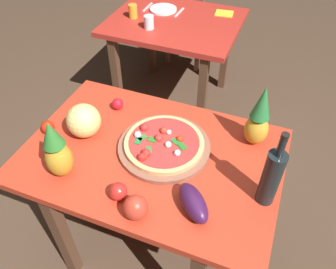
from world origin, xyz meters
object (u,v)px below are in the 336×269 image
object	(u,v)px
knife_utensil	(179,12)
drinking_glass_water	(149,22)
tomato_by_bottle	(118,104)
tomato_near_board	(118,191)
dinner_plate	(163,9)
dining_chair	(187,20)
pineapple_left	(57,152)
display_table	(152,167)
background_table	(174,33)
wine_bottle	(271,177)
eggplant	(193,203)
fork_utensil	(148,7)
pizza	(163,143)
napkin_folded	(224,13)
bell_pepper	(135,208)
tomato_beside_pepper	(48,127)
pizza_board	(164,147)
pineapple_right	(259,119)
drinking_glass_juice	(133,11)
melon	(84,121)

from	to	relation	value
knife_utensil	drinking_glass_water	bearing A→B (deg)	-107.39
tomato_by_bottle	tomato_near_board	world-z (taller)	tomato_near_board
dinner_plate	knife_utensil	size ratio (longest dim) A/B	1.22
dining_chair	tomato_near_board	world-z (taller)	tomato_near_board
dining_chair	tomato_by_bottle	size ratio (longest dim) A/B	13.64
pineapple_left	tomato_by_bottle	bearing A→B (deg)	87.78
knife_utensil	display_table	bearing A→B (deg)	-72.54
background_table	wine_bottle	bearing A→B (deg)	-56.83
eggplant	fork_utensil	bearing A→B (deg)	119.21
eggplant	dinner_plate	distance (m)	1.90
pizza	background_table	bearing A→B (deg)	108.21
drinking_glass_water	napkin_folded	size ratio (longest dim) A/B	0.69
pineapple_left	drinking_glass_water	world-z (taller)	pineapple_left
dining_chair	fork_utensil	bearing A→B (deg)	74.83
pizza	tomato_by_bottle	distance (m)	0.39
bell_pepper	drinking_glass_water	distance (m)	1.61
fork_utensil	napkin_folded	xyz separation A→B (m)	(0.62, 0.12, -0.00)
wine_bottle	tomato_beside_pepper	bearing A→B (deg)	179.24
pizza	eggplant	distance (m)	0.36
pizza_board	eggplant	bearing A→B (deg)	-49.32
pizza_board	eggplant	distance (m)	0.36
display_table	dining_chair	world-z (taller)	dining_chair
fork_utensil	napkin_folded	world-z (taller)	fork_utensil
pizza	bell_pepper	bearing A→B (deg)	-84.62
pineapple_right	napkin_folded	world-z (taller)	pineapple_right
tomato_by_bottle	drinking_glass_juice	size ratio (longest dim) A/B	0.60
drinking_glass_juice	dining_chair	bearing A→B (deg)	73.60
melon	fork_utensil	distance (m)	1.52
bell_pepper	tomato_near_board	size ratio (longest dim) A/B	1.42
dining_chair	tomato_near_board	bearing A→B (deg)	106.29
melon	dinner_plate	world-z (taller)	melon
pizza_board	napkin_folded	bearing A→B (deg)	93.87
pineapple_right	drinking_glass_juice	xyz separation A→B (m)	(-1.14, 1.03, -0.09)
pineapple_right	dinner_plate	world-z (taller)	pineapple_right
tomato_beside_pepper	tomato_by_bottle	size ratio (longest dim) A/B	1.06
bell_pepper	fork_utensil	bearing A→B (deg)	112.52
pizza_board	fork_utensil	world-z (taller)	pizza_board
dinner_plate	drinking_glass_water	bearing A→B (deg)	-86.55
melon	tomato_near_board	bearing A→B (deg)	-40.84
dining_chair	bell_pepper	xyz separation A→B (m)	(0.57, -2.33, 0.34)
background_table	napkin_folded	distance (m)	0.43
melon	knife_utensil	bearing A→B (deg)	91.58
pineapple_left	knife_utensil	xyz separation A→B (m)	(-0.08, 1.75, -0.13)
pizza	pineapple_right	distance (m)	0.46
tomato_near_board	dinner_plate	world-z (taller)	tomato_near_board
melon	tomato_by_bottle	size ratio (longest dim) A/B	2.72
eggplant	napkin_folded	bearing A→B (deg)	100.51
display_table	eggplant	distance (m)	0.39
drinking_glass_water	knife_utensil	distance (m)	0.36
bell_pepper	fork_utensil	distance (m)	1.98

